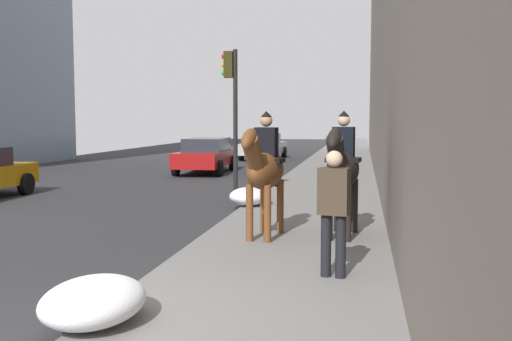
{
  "coord_description": "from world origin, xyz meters",
  "views": [
    {
      "loc": [
        -5.41,
        -2.87,
        2.23
      ],
      "look_at": [
        4.0,
        -1.17,
        1.4
      ],
      "focal_mm": 41.48,
      "sensor_mm": 36.0,
      "label": 1
    }
  ],
  "objects_px": {
    "mounted_horse_far": "(342,168)",
    "traffic_light_near_curb": "(232,101)",
    "car_mid_lane": "(263,146)",
    "pedestrian_greeting": "(334,205)",
    "car_far_lane": "(206,154)",
    "mounted_horse_near": "(264,168)"
  },
  "relations": [
    {
      "from": "mounted_horse_far",
      "to": "traffic_light_near_curb",
      "type": "distance_m",
      "value": 6.08
    },
    {
      "from": "car_mid_lane",
      "to": "traffic_light_near_curb",
      "type": "height_order",
      "value": "traffic_light_near_curb"
    },
    {
      "from": "pedestrian_greeting",
      "to": "car_far_lane",
      "type": "relative_size",
      "value": 0.37
    },
    {
      "from": "car_far_lane",
      "to": "car_mid_lane",
      "type": "bearing_deg",
      "value": 171.59
    },
    {
      "from": "car_mid_lane",
      "to": "car_far_lane",
      "type": "xyz_separation_m",
      "value": [
        -8.62,
        0.97,
        0.02
      ]
    },
    {
      "from": "mounted_horse_near",
      "to": "traffic_light_near_curb",
      "type": "relative_size",
      "value": 0.55
    },
    {
      "from": "mounted_horse_near",
      "to": "pedestrian_greeting",
      "type": "relative_size",
      "value": 1.33
    },
    {
      "from": "traffic_light_near_curb",
      "to": "car_mid_lane",
      "type": "bearing_deg",
      "value": 6.68
    },
    {
      "from": "pedestrian_greeting",
      "to": "traffic_light_near_curb",
      "type": "relative_size",
      "value": 0.42
    },
    {
      "from": "car_far_lane",
      "to": "traffic_light_near_curb",
      "type": "height_order",
      "value": "traffic_light_near_curb"
    },
    {
      "from": "pedestrian_greeting",
      "to": "car_mid_lane",
      "type": "bearing_deg",
      "value": 21.75
    },
    {
      "from": "pedestrian_greeting",
      "to": "car_far_lane",
      "type": "bearing_deg",
      "value": 30.84
    },
    {
      "from": "car_far_lane",
      "to": "mounted_horse_far",
      "type": "bearing_deg",
      "value": 22.64
    },
    {
      "from": "traffic_light_near_curb",
      "to": "mounted_horse_near",
      "type": "bearing_deg",
      "value": -161.75
    },
    {
      "from": "car_mid_lane",
      "to": "car_far_lane",
      "type": "height_order",
      "value": "same"
    },
    {
      "from": "car_far_lane",
      "to": "traffic_light_near_curb",
      "type": "bearing_deg",
      "value": 17.81
    },
    {
      "from": "mounted_horse_far",
      "to": "traffic_light_near_curb",
      "type": "bearing_deg",
      "value": -141.75
    },
    {
      "from": "mounted_horse_near",
      "to": "pedestrian_greeting",
      "type": "distance_m",
      "value": 2.81
    },
    {
      "from": "mounted_horse_far",
      "to": "car_far_lane",
      "type": "distance_m",
      "value": 14.53
    },
    {
      "from": "mounted_horse_near",
      "to": "car_mid_lane",
      "type": "distance_m",
      "value": 22.43
    },
    {
      "from": "mounted_horse_near",
      "to": "mounted_horse_far",
      "type": "distance_m",
      "value": 1.39
    },
    {
      "from": "pedestrian_greeting",
      "to": "traffic_light_near_curb",
      "type": "height_order",
      "value": "traffic_light_near_curb"
    }
  ]
}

